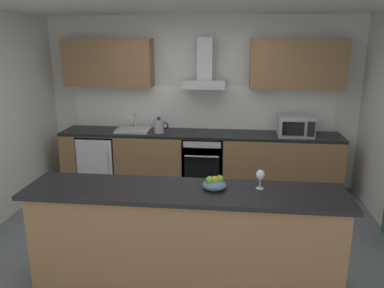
% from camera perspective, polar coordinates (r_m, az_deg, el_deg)
% --- Properties ---
extents(ground, '(5.74, 4.93, 0.02)m').
position_cam_1_polar(ground, '(4.56, -1.01, -14.44)').
color(ground, slate).
extents(ceiling, '(5.74, 4.93, 0.02)m').
position_cam_1_polar(ceiling, '(3.99, -1.19, 20.43)').
color(ceiling, white).
extents(wall_back, '(5.74, 0.12, 2.60)m').
position_cam_1_polar(wall_back, '(6.06, 1.42, 6.19)').
color(wall_back, silver).
rests_on(wall_back, ground).
extents(backsplash_tile, '(4.03, 0.02, 0.66)m').
position_cam_1_polar(backsplash_tile, '(6.00, 1.35, 5.42)').
color(backsplash_tile, white).
extents(counter_back, '(4.17, 0.60, 0.90)m').
position_cam_1_polar(counter_back, '(5.88, 1.04, -2.59)').
color(counter_back, olive).
rests_on(counter_back, ground).
extents(counter_island, '(2.89, 0.64, 0.95)m').
position_cam_1_polar(counter_island, '(3.66, -1.11, -13.64)').
color(counter_island, olive).
rests_on(counter_island, ground).
extents(upper_cabinets, '(4.12, 0.32, 0.70)m').
position_cam_1_polar(upper_cabinets, '(5.76, 1.25, 11.84)').
color(upper_cabinets, olive).
extents(oven, '(0.60, 0.62, 0.80)m').
position_cam_1_polar(oven, '(5.85, 1.71, -2.60)').
color(oven, slate).
rests_on(oven, ground).
extents(refrigerator, '(0.58, 0.60, 0.85)m').
position_cam_1_polar(refrigerator, '(6.19, -13.31, -2.34)').
color(refrigerator, white).
rests_on(refrigerator, ground).
extents(microwave, '(0.50, 0.38, 0.30)m').
position_cam_1_polar(microwave, '(5.72, 15.09, 2.59)').
color(microwave, '#B7BABC').
rests_on(microwave, counter_back).
extents(sink, '(0.50, 0.40, 0.26)m').
position_cam_1_polar(sink, '(5.92, -8.63, 2.14)').
color(sink, silver).
rests_on(sink, counter_back).
extents(kettle, '(0.29, 0.15, 0.24)m').
position_cam_1_polar(kettle, '(5.77, -4.90, 2.70)').
color(kettle, '#B7BABC').
rests_on(kettle, counter_back).
extents(range_hood, '(0.62, 0.45, 0.72)m').
position_cam_1_polar(range_hood, '(5.72, 1.92, 10.57)').
color(range_hood, '#B7BABC').
extents(wine_glass, '(0.08, 0.08, 0.18)m').
position_cam_1_polar(wine_glass, '(3.49, 10.07, -4.64)').
color(wine_glass, silver).
rests_on(wine_glass, counter_island).
extents(fruit_bowl, '(0.22, 0.22, 0.13)m').
position_cam_1_polar(fruit_bowl, '(3.46, 3.34, -5.91)').
color(fruit_bowl, slate).
rests_on(fruit_bowl, counter_island).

